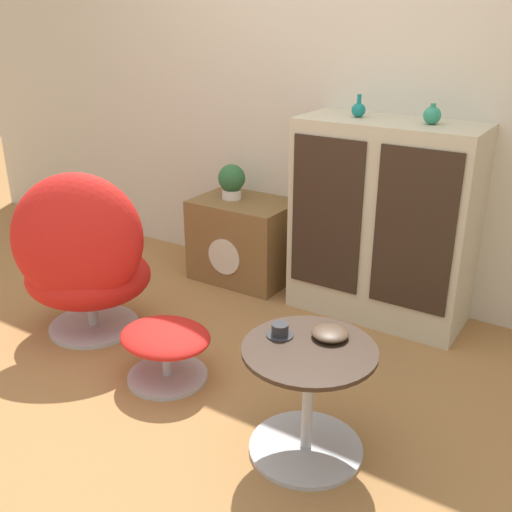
# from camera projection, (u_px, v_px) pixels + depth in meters

# --- Properties ---
(ground_plane) EXTENTS (12.00, 12.00, 0.00)m
(ground_plane) POSITION_uv_depth(u_px,v_px,m) (164.00, 396.00, 2.78)
(ground_plane) COLOR #A87542
(wall_back) EXTENTS (6.40, 0.06, 2.60)m
(wall_back) POSITION_uv_depth(u_px,v_px,m) (328.00, 77.00, 3.51)
(wall_back) COLOR beige
(wall_back) RESTS_ON ground_plane
(sideboard) EXTENTS (0.99, 0.44, 1.13)m
(sideboard) POSITION_uv_depth(u_px,v_px,m) (383.00, 222.00, 3.35)
(sideboard) COLOR beige
(sideboard) RESTS_ON ground_plane
(tv_console) EXTENTS (0.63, 0.46, 0.53)m
(tv_console) POSITION_uv_depth(u_px,v_px,m) (244.00, 240.00, 3.92)
(tv_console) COLOR brown
(tv_console) RESTS_ON ground_plane
(egg_chair) EXTENTS (0.91, 0.89, 0.94)m
(egg_chair) POSITION_uv_depth(u_px,v_px,m) (83.00, 260.00, 3.16)
(egg_chair) COLOR #B7B7BC
(egg_chair) RESTS_ON ground_plane
(ottoman) EXTENTS (0.45, 0.39, 0.27)m
(ottoman) POSITION_uv_depth(u_px,v_px,m) (166.00, 344.00, 2.85)
(ottoman) COLOR #B7B7BC
(ottoman) RESTS_ON ground_plane
(coffee_table) EXTENTS (0.52, 0.52, 0.48)m
(coffee_table) POSITION_uv_depth(u_px,v_px,m) (308.00, 398.00, 2.35)
(coffee_table) COLOR #B7B7BC
(coffee_table) RESTS_ON ground_plane
(vase_leftmost) EXTENTS (0.08, 0.08, 0.12)m
(vase_leftmost) POSITION_uv_depth(u_px,v_px,m) (359.00, 109.00, 3.21)
(vase_leftmost) COLOR #147A75
(vase_leftmost) RESTS_ON sideboard
(vase_inner_left) EXTENTS (0.09, 0.09, 0.10)m
(vase_inner_left) POSITION_uv_depth(u_px,v_px,m) (432.00, 115.00, 3.01)
(vase_inner_left) COLOR #2D8E6B
(vase_inner_left) RESTS_ON sideboard
(potted_plant) EXTENTS (0.17, 0.17, 0.22)m
(potted_plant) POSITION_uv_depth(u_px,v_px,m) (232.00, 180.00, 3.82)
(potted_plant) COLOR silver
(potted_plant) RESTS_ON tv_console
(teacup) EXTENTS (0.11, 0.11, 0.05)m
(teacup) POSITION_uv_depth(u_px,v_px,m) (280.00, 331.00, 2.34)
(teacup) COLOR #2D2D33
(teacup) RESTS_ON coffee_table
(bowl) EXTENTS (0.15, 0.15, 0.04)m
(bowl) POSITION_uv_depth(u_px,v_px,m) (330.00, 333.00, 2.33)
(bowl) COLOR #4C3828
(bowl) RESTS_ON coffee_table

